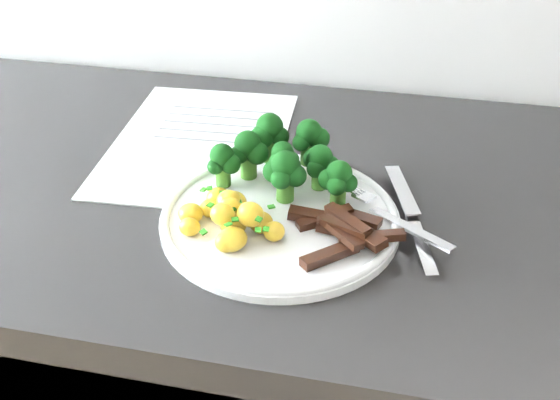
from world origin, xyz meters
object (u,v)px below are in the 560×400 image
broccoli (284,156)px  beef_strips (343,228)px  plate (280,217)px  knife (415,229)px  fork (394,217)px  potatoes (230,218)px  recipe_paper (200,141)px

broccoli → beef_strips: size_ratio=1.35×
plate → knife: (0.14, 0.01, 0.00)m
plate → broccoli: bearing=97.5°
beef_strips → fork: size_ratio=0.93×
broccoli → beef_strips: 0.12m
potatoes → plate: bearing=38.3°
recipe_paper → broccoli: broccoli is taller
recipe_paper → fork: 0.30m
broccoli → plate: bearing=-82.5°
potatoes → beef_strips: potatoes is taller
potatoes → knife: potatoes is taller
recipe_paper → knife: size_ratio=1.68×
beef_strips → knife: size_ratio=0.65×
plate → potatoes: bearing=-141.7°
beef_strips → fork: (0.05, 0.03, -0.00)m
broccoli → fork: (0.13, -0.05, -0.03)m
broccoli → fork: bearing=-21.4°
fork → beef_strips: bearing=-146.9°
plate → beef_strips: size_ratio=2.06×
plate → knife: 0.15m
potatoes → fork: (0.17, 0.05, -0.01)m
knife → fork: bearing=170.6°
recipe_paper → broccoli: bearing=-34.7°
beef_strips → knife: 0.08m
recipe_paper → beef_strips: 0.28m
potatoes → knife: size_ratio=0.61×
fork → plate: bearing=-174.7°
plate → recipe_paper: bearing=132.6°
broccoli → knife: size_ratio=0.88×
recipe_paper → fork: fork is taller
recipe_paper → knife: knife is taller
potatoes → beef_strips: 0.12m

